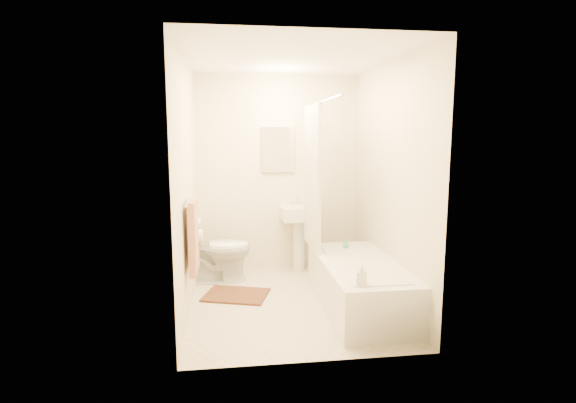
{
  "coord_description": "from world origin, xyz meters",
  "views": [
    {
      "loc": [
        -0.61,
        -4.3,
        1.7
      ],
      "look_at": [
        0.0,
        0.25,
        1.0
      ],
      "focal_mm": 28.0,
      "sensor_mm": 36.0,
      "label": 1
    }
  ],
  "objects": [
    {
      "name": "wall_right",
      "position": [
        1.0,
        0.0,
        1.2
      ],
      "size": [
        0.02,
        2.4,
        2.4
      ],
      "primitive_type": "cube",
      "color": "beige",
      "rests_on": "ground"
    },
    {
      "name": "wall_left",
      "position": [
        -1.0,
        0.0,
        1.2
      ],
      "size": [
        0.02,
        2.4,
        2.4
      ],
      "primitive_type": "cube",
      "color": "beige",
      "rests_on": "ground"
    },
    {
      "name": "towel",
      "position": [
        -0.93,
        -0.25,
        0.78
      ],
      "size": [
        0.06,
        0.45,
        0.66
      ],
      "primitive_type": "cube",
      "color": "#CC7266",
      "rests_on": "towel_bar"
    },
    {
      "name": "towel_bar",
      "position": [
        -0.96,
        -0.25,
        1.1
      ],
      "size": [
        0.02,
        0.6,
        0.02
      ],
      "primitive_type": "cylinder",
      "rotation": [
        1.57,
        0.0,
        0.0
      ],
      "color": "silver",
      "rests_on": "wall_left"
    },
    {
      "name": "toilet",
      "position": [
        -0.75,
        0.8,
        0.37
      ],
      "size": [
        0.78,
        0.46,
        0.74
      ],
      "primitive_type": "imported",
      "rotation": [
        0.0,
        0.0,
        1.62
      ],
      "color": "white",
      "rests_on": "floor"
    },
    {
      "name": "bathtub",
      "position": [
        0.64,
        -0.2,
        0.23
      ],
      "size": [
        0.71,
        1.63,
        0.46
      ],
      "primitive_type": null,
      "color": "silver",
      "rests_on": "floor"
    },
    {
      "name": "toilet_paper",
      "position": [
        -0.93,
        0.12,
        0.7
      ],
      "size": [
        0.11,
        0.12,
        0.12
      ],
      "primitive_type": "cylinder",
      "rotation": [
        0.0,
        1.57,
        0.0
      ],
      "color": "white",
      "rests_on": "wall_left"
    },
    {
      "name": "floor",
      "position": [
        0.0,
        0.0,
        0.0
      ],
      "size": [
        2.4,
        2.4,
        0.0
      ],
      "primitive_type": "plane",
      "color": "beige",
      "rests_on": "ground"
    },
    {
      "name": "ceiling",
      "position": [
        0.0,
        0.0,
        2.4
      ],
      "size": [
        2.4,
        2.4,
        0.0
      ],
      "primitive_type": "plane",
      "color": "white",
      "rests_on": "ground"
    },
    {
      "name": "sink",
      "position": [
        0.25,
        1.06,
        0.44
      ],
      "size": [
        0.47,
        0.39,
        0.88
      ],
      "primitive_type": null,
      "rotation": [
        0.0,
        0.0,
        0.07
      ],
      "color": "silver",
      "rests_on": "floor"
    },
    {
      "name": "bath_mat",
      "position": [
        -0.55,
        0.27,
        0.01
      ],
      "size": [
        0.76,
        0.65,
        0.02
      ],
      "primitive_type": "cube",
      "rotation": [
        0.0,
        0.0,
        -0.3
      ],
      "color": "#471C18",
      "rests_on": "floor"
    },
    {
      "name": "soap_bottle",
      "position": [
        0.46,
        -0.86,
        0.55
      ],
      "size": [
        0.1,
        0.1,
        0.18
      ],
      "primitive_type": "imported",
      "rotation": [
        0.0,
        0.0,
        -0.36
      ],
      "color": "silver",
      "rests_on": "bathtub"
    },
    {
      "name": "shower_curtain",
      "position": [
        0.3,
        0.5,
        1.22
      ],
      "size": [
        0.04,
        0.8,
        1.55
      ],
      "primitive_type": "cube",
      "color": "silver",
      "rests_on": "curtain_rod"
    },
    {
      "name": "curtain_rod",
      "position": [
        0.3,
        0.1,
        2.0
      ],
      "size": [
        0.03,
        1.7,
        0.03
      ],
      "primitive_type": "cylinder",
      "rotation": [
        1.57,
        0.0,
        0.0
      ],
      "color": "silver",
      "rests_on": "wall_back"
    },
    {
      "name": "scrub_brush",
      "position": [
        0.66,
        0.38,
        0.48
      ],
      "size": [
        0.1,
        0.19,
        0.04
      ],
      "primitive_type": "cube",
      "rotation": [
        0.0,
        0.0,
        -0.23
      ],
      "color": "#3C9B53",
      "rests_on": "bathtub"
    },
    {
      "name": "mirror",
      "position": [
        0.0,
        1.18,
        1.5
      ],
      "size": [
        0.4,
        0.03,
        0.55
      ],
      "primitive_type": "cube",
      "color": "white",
      "rests_on": "wall_back"
    },
    {
      "name": "wall_back",
      "position": [
        0.0,
        1.2,
        1.2
      ],
      "size": [
        2.0,
        0.02,
        2.4
      ],
      "primitive_type": "cube",
      "color": "beige",
      "rests_on": "ground"
    }
  ]
}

